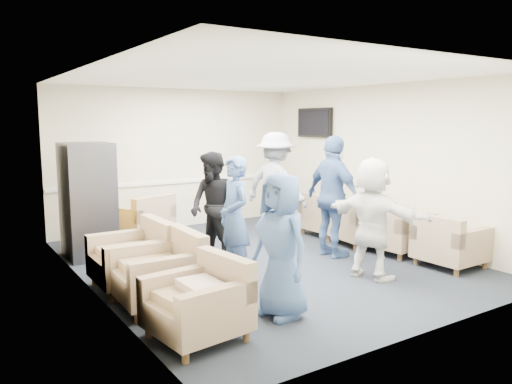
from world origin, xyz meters
TOP-DOWN VIEW (x-y plane):
  - floor at (0.00, 0.00)m, footprint 6.00×6.00m
  - ceiling at (0.00, 0.00)m, footprint 6.00×6.00m
  - back_wall at (0.00, 3.00)m, footprint 5.00×0.02m
  - front_wall at (0.00, -3.00)m, footprint 5.00×0.02m
  - left_wall at (-2.50, 0.00)m, footprint 0.02×6.00m
  - right_wall at (2.50, 0.00)m, footprint 0.02×6.00m
  - chair_rail at (0.00, 2.98)m, footprint 4.98×0.04m
  - tv at (2.44, 1.80)m, footprint 0.10×1.00m
  - armchair_left_near at (-1.98, -1.91)m, footprint 0.92×0.92m
  - armchair_left_mid at (-1.95, -0.87)m, footprint 0.91×0.91m
  - armchair_left_far at (-1.99, -0.09)m, footprint 0.89×0.89m
  - armchair_right_near at (2.04, -1.70)m, footprint 0.83×0.83m
  - armchair_right_midnear at (2.00, -0.73)m, footprint 0.94×0.94m
  - armchair_right_midfar at (1.92, 0.02)m, footprint 0.97×0.97m
  - armchair_right_far at (1.95, 0.82)m, footprint 0.84×0.84m
  - armchair_corner at (-1.06, 2.17)m, footprint 1.12×1.12m
  - vending_machine at (-2.09, 1.69)m, footprint 0.71×0.83m
  - backpack at (-1.16, -0.54)m, footprint 0.30×0.26m
  - pillow at (-1.99, -1.91)m, footprint 0.34×0.45m
  - person_front_left at (-1.03, -1.87)m, footprint 0.58×0.81m
  - person_mid_left at (-0.75, -0.43)m, footprint 0.43×0.62m
  - person_back_left at (-0.61, 0.42)m, footprint 0.76×0.90m
  - person_back_right at (1.04, 1.15)m, footprint 1.08×1.39m
  - person_mid_right at (1.05, -0.35)m, footprint 0.46×1.09m
  - person_front_right at (0.77, -1.44)m, footprint 0.79×1.56m

SIDE VIEW (x-z plane):
  - floor at x=0.00m, z-range 0.00..0.00m
  - backpack at x=-1.16m, z-range 0.01..0.44m
  - armchair_right_near at x=2.04m, z-range 0.00..0.66m
  - armchair_left_near at x=-1.98m, z-range 0.00..0.66m
  - armchair_right_far at x=1.95m, z-range 0.00..0.66m
  - armchair_corner at x=-1.06m, z-range 0.00..0.70m
  - armchair_right_midnear at x=2.00m, z-range 0.00..0.71m
  - armchair_left_mid at x=-1.95m, z-range 0.00..0.71m
  - armchair_left_far at x=-1.99m, z-range 0.00..0.71m
  - armchair_right_midfar at x=1.92m, z-range 0.00..0.71m
  - pillow at x=-1.99m, z-range 0.44..0.57m
  - person_front_left at x=-1.03m, z-range 0.00..1.55m
  - person_front_right at x=0.77m, z-range 0.00..1.61m
  - person_mid_left at x=-0.75m, z-range 0.00..1.62m
  - person_back_left at x=-0.61m, z-range 0.00..1.63m
  - vending_machine at x=-2.09m, z-range 0.00..1.76m
  - chair_rail at x=0.00m, z-range 0.87..0.93m
  - person_mid_right at x=1.05m, z-range 0.00..1.87m
  - person_back_right at x=1.04m, z-range 0.00..1.89m
  - back_wall at x=0.00m, z-range 0.00..2.70m
  - front_wall at x=0.00m, z-range 0.00..2.70m
  - left_wall at x=-2.50m, z-range 0.00..2.70m
  - right_wall at x=2.50m, z-range 0.00..2.70m
  - tv at x=2.44m, z-range 1.76..2.34m
  - ceiling at x=0.00m, z-range 2.70..2.70m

